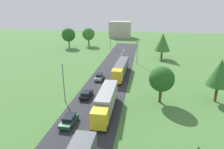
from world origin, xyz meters
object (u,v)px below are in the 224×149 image
truck_second (106,101)px  car_third (69,120)px  lamppost_fourth (111,38)px  lamppost_second (63,80)px  lamppost_third (137,51)px  tree_elm (163,42)px  tree_maple (220,73)px  tree_pine (88,34)px  car_fifth (99,77)px  truck_third (121,68)px  distant_building (120,29)px  tree_lime (162,79)px  tree_birch (68,35)px  car_fourth (86,94)px

truck_second → car_third: truck_second is taller
car_third → lamppost_fourth: size_ratio=0.56×
lamppost_second → lamppost_third: bearing=65.9°
car_third → tree_elm: 47.13m
car_third → lamppost_second: size_ratio=0.53×
tree_maple → truck_second: bearing=-159.4°
lamppost_fourth → tree_pine: size_ratio=0.90×
car_third → tree_maple: bearing=26.1°
lamppost_fourth → lamppost_second: bearing=-89.9°
car_third → tree_pine: bearing=103.0°
lamppost_fourth → tree_pine: 11.09m
car_fifth → lamppost_second: lamppost_second is taller
truck_third → tree_maple: size_ratio=1.74×
car_third → car_fifth: size_ratio=1.02×
truck_third → tree_elm: (11.81, 19.70, 3.70)m
tree_elm → distant_building: bearing=113.7°
truck_third → lamppost_second: bearing=-117.9°
lamppost_third → lamppost_second: bearing=-114.1°
lamppost_third → tree_lime: 25.83m
car_third → tree_maple: tree_maple is taller
car_fifth → tree_birch: (-22.13, 37.18, 4.68)m
lamppost_third → tree_birch: bearing=144.5°
car_third → lamppost_fourth: bearing=93.6°
tree_elm → tree_birch: bearing=160.8°
car_fifth → tree_elm: bearing=54.9°
truck_third → car_fifth: 6.38m
lamppost_fourth → tree_elm: size_ratio=0.84×
truck_third → tree_maple: 23.41m
car_fifth → tree_elm: tree_elm is taller
car_fifth → lamppost_fourth: bearing=95.8°
tree_pine → tree_birch: bearing=-144.7°
truck_second → car_fifth: 16.09m
truck_second → tree_maple: tree_maple is taller
truck_third → tree_maple: tree_maple is taller
car_third → car_fifth: car_fifth is taller
truck_third → tree_elm: bearing=59.1°
tree_pine → car_third: bearing=-77.0°
car_third → car_fourth: bearing=90.4°
truck_second → tree_elm: size_ratio=1.41×
tree_pine → truck_third: bearing=-63.1°
car_fifth → lamppost_third: lamppost_third is taller
tree_birch → tree_lime: bearing=-52.4°
lamppost_fourth → distant_building: (0.33, 30.36, 0.36)m
truck_second → car_fourth: 7.15m
car_third → lamppost_fourth: lamppost_fourth is taller
truck_third → car_third: size_ratio=3.57×
car_fourth → tree_maple: size_ratio=0.47×
truck_second → tree_elm: bearing=72.9°
lamppost_fourth → tree_birch: bearing=-172.3°
car_fifth → tree_pine: bearing=109.1°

